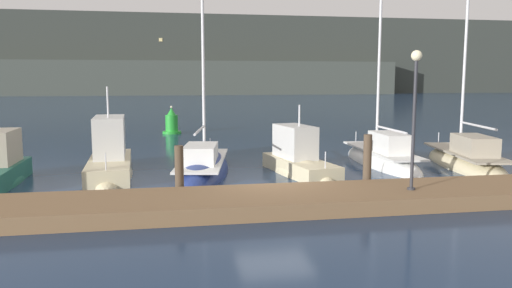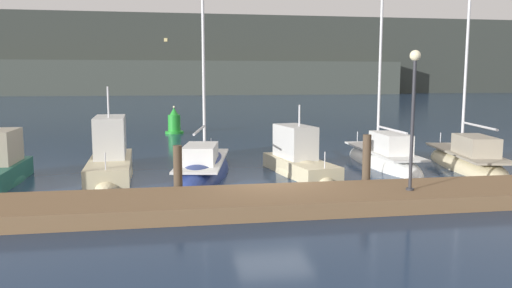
% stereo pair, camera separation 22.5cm
% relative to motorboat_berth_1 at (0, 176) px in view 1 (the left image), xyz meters
% --- Properties ---
extents(ground_plane, '(400.00, 400.00, 0.00)m').
position_rel_motorboat_berth_1_xyz_m(ground_plane, '(9.45, -3.15, -0.31)').
color(ground_plane, '#192D4C').
extents(dock, '(25.03, 2.80, 0.45)m').
position_rel_motorboat_berth_1_xyz_m(dock, '(9.45, -5.07, -0.09)').
color(dock, brown).
rests_on(dock, ground).
extents(mooring_pile_1, '(0.28, 0.28, 1.71)m').
position_rel_motorboat_berth_1_xyz_m(mooring_pile_1, '(6.32, -3.42, 0.54)').
color(mooring_pile_1, '#4C3D2D').
rests_on(mooring_pile_1, ground).
extents(mooring_pile_2, '(0.28, 0.28, 1.93)m').
position_rel_motorboat_berth_1_xyz_m(mooring_pile_2, '(12.58, -3.42, 0.65)').
color(mooring_pile_2, '#4C3D2D').
rests_on(mooring_pile_2, ground).
extents(motorboat_berth_1, '(1.42, 4.69, 3.72)m').
position_rel_motorboat_berth_1_xyz_m(motorboat_berth_1, '(0.00, 0.00, 0.00)').
color(motorboat_berth_1, '#195647').
rests_on(motorboat_berth_1, ground).
extents(motorboat_berth_2, '(2.07, 6.18, 4.08)m').
position_rel_motorboat_berth_1_xyz_m(motorboat_berth_2, '(3.70, 1.26, 0.09)').
color(motorboat_berth_2, beige).
rests_on(motorboat_berth_2, ground).
extents(sailboat_berth_3, '(3.20, 7.34, 10.49)m').
position_rel_motorboat_berth_1_xyz_m(sailboat_berth_3, '(7.37, 0.92, -0.20)').
color(sailboat_berth_3, navy).
rests_on(sailboat_berth_3, ground).
extents(motorboat_berth_4, '(2.44, 5.20, 3.42)m').
position_rel_motorboat_berth_1_xyz_m(motorboat_berth_4, '(11.14, 0.04, -0.02)').
color(motorboat_berth_4, beige).
rests_on(motorboat_berth_4, ground).
extents(sailboat_berth_5, '(2.02, 7.27, 9.70)m').
position_rel_motorboat_berth_1_xyz_m(sailboat_berth_5, '(15.36, 1.54, -0.16)').
color(sailboat_berth_5, white).
rests_on(sailboat_berth_5, ground).
extents(sailboat_berth_6, '(3.29, 7.46, 9.77)m').
position_rel_motorboat_berth_1_xyz_m(sailboat_berth_6, '(18.63, 0.25, -0.17)').
color(sailboat_berth_6, beige).
rests_on(sailboat_berth_6, ground).
extents(channel_buoy, '(1.28, 1.28, 1.92)m').
position_rel_motorboat_berth_1_xyz_m(channel_buoy, '(6.30, 15.92, 0.40)').
color(channel_buoy, green).
rests_on(channel_buoy, ground).
extents(dock_lamppost, '(0.32, 0.32, 4.16)m').
position_rel_motorboat_berth_1_xyz_m(dock_lamppost, '(13.20, -5.33, 2.91)').
color(dock_lamppost, '#2D2D33').
rests_on(dock_lamppost, dock).
extents(hillside_backdrop, '(240.00, 23.00, 19.27)m').
position_rel_motorboat_berth_1_xyz_m(hillside_backdrop, '(6.79, 110.09, 8.57)').
color(hillside_backdrop, '#333833').
rests_on(hillside_backdrop, ground).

